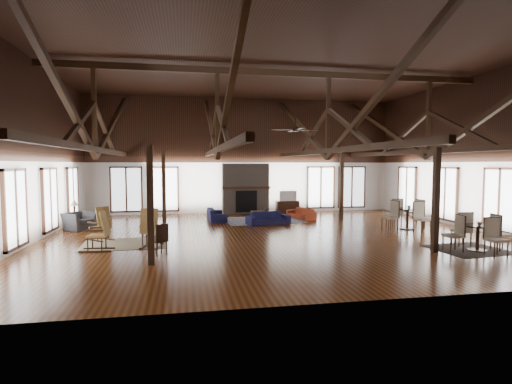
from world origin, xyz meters
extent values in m
plane|color=brown|center=(0.00, 0.00, 0.00)|extent=(16.00, 16.00, 0.00)
cube|color=black|center=(0.00, 0.00, 6.00)|extent=(16.00, 14.00, 0.02)
cube|color=white|center=(0.00, 7.00, 3.00)|extent=(16.00, 0.02, 6.00)
cube|color=white|center=(0.00, -7.00, 3.00)|extent=(16.00, 0.02, 6.00)
cube|color=white|center=(-8.00, 0.00, 3.00)|extent=(0.02, 14.00, 6.00)
cube|color=white|center=(8.00, 0.00, 3.00)|extent=(0.02, 14.00, 6.00)
cube|color=black|center=(0.00, 0.00, 5.75)|extent=(15.60, 0.18, 0.22)
cube|color=black|center=(-6.00, 0.00, 3.05)|extent=(0.16, 13.70, 0.18)
cube|color=black|center=(-6.00, 0.00, 4.40)|extent=(0.14, 0.14, 2.70)
cube|color=black|center=(-6.00, 3.50, 4.28)|extent=(0.15, 7.07, 3.12)
cube|color=black|center=(-6.00, -3.50, 4.28)|extent=(0.15, 7.07, 3.12)
cube|color=black|center=(-2.00, 0.00, 3.05)|extent=(0.16, 13.70, 0.18)
cube|color=black|center=(-2.00, 0.00, 4.40)|extent=(0.14, 0.14, 2.70)
cube|color=black|center=(-2.00, 3.50, 4.28)|extent=(0.15, 7.07, 3.12)
cube|color=black|center=(-2.00, -3.50, 4.28)|extent=(0.15, 7.07, 3.12)
cube|color=black|center=(2.00, 0.00, 3.05)|extent=(0.16, 13.70, 0.18)
cube|color=black|center=(2.00, 0.00, 4.40)|extent=(0.14, 0.14, 2.70)
cube|color=black|center=(2.00, 3.50, 4.28)|extent=(0.15, 7.07, 3.12)
cube|color=black|center=(2.00, -3.50, 4.28)|extent=(0.15, 7.07, 3.12)
cube|color=black|center=(6.00, 0.00, 3.05)|extent=(0.16, 13.70, 0.18)
cube|color=black|center=(6.00, 0.00, 4.40)|extent=(0.14, 0.14, 2.70)
cube|color=black|center=(6.00, 3.50, 4.28)|extent=(0.15, 7.07, 3.12)
cube|color=black|center=(6.00, -3.50, 4.28)|extent=(0.15, 7.07, 3.12)
cube|color=black|center=(-4.00, -3.50, 1.52)|extent=(0.16, 0.16, 3.05)
cube|color=black|center=(4.00, -3.50, 1.52)|extent=(0.16, 0.16, 3.05)
cube|color=black|center=(-4.00, 3.50, 1.52)|extent=(0.16, 0.16, 3.05)
cube|color=black|center=(4.00, 3.50, 1.52)|extent=(0.16, 0.16, 3.05)
cube|color=#675B4F|center=(0.00, 6.68, 1.30)|extent=(2.40, 0.62, 2.60)
cube|color=black|center=(0.00, 6.36, 0.65)|extent=(1.10, 0.06, 1.10)
cube|color=black|center=(0.00, 6.40, 1.35)|extent=(2.50, 0.20, 0.12)
cylinder|color=black|center=(0.50, -1.00, 4.05)|extent=(0.04, 0.04, 0.70)
cylinder|color=black|center=(0.50, -1.00, 3.70)|extent=(0.20, 0.20, 0.10)
cube|color=black|center=(0.95, -1.00, 3.70)|extent=(0.70, 0.12, 0.02)
cube|color=black|center=(0.50, -0.55, 3.70)|extent=(0.12, 0.70, 0.02)
cube|color=black|center=(0.05, -1.00, 3.70)|extent=(0.70, 0.12, 0.02)
cube|color=black|center=(0.50, -1.45, 3.70)|extent=(0.12, 0.70, 0.02)
imported|color=#141437|center=(0.36, 2.67, 0.27)|extent=(1.94, 1.09, 0.53)
imported|color=#131234|center=(-1.70, 4.25, 0.27)|extent=(1.89, 0.80, 0.54)
imported|color=#A73C20|center=(2.27, 4.16, 0.25)|extent=(1.79, 1.10, 0.49)
cube|color=brown|center=(0.43, 3.97, 0.39)|extent=(1.12, 0.62, 0.06)
cube|color=brown|center=(-0.03, 3.80, 0.18)|extent=(0.06, 0.06, 0.36)
cube|color=brown|center=(-0.03, 4.15, 0.18)|extent=(0.06, 0.06, 0.36)
cube|color=brown|center=(0.88, 3.80, 0.18)|extent=(0.06, 0.06, 0.36)
cube|color=brown|center=(0.88, 4.15, 0.18)|extent=(0.06, 0.06, 0.36)
imported|color=#B2B2B2|center=(0.55, 3.92, 0.52)|extent=(0.21, 0.21, 0.21)
imported|color=#2F2E31|center=(-7.20, 2.62, 0.34)|extent=(1.37, 1.40, 0.69)
cube|color=black|center=(-7.60, 3.50, 0.29)|extent=(0.44, 0.44, 0.59)
cylinder|color=black|center=(-7.60, 3.50, 0.76)|extent=(0.08, 0.08, 0.35)
cone|color=#EEE0C8|center=(-7.60, 3.50, 1.00)|extent=(0.31, 0.31, 0.25)
cube|color=#A07D3D|center=(-5.98, 0.19, 0.44)|extent=(0.70, 0.70, 0.05)
cube|color=#A07D3D|center=(-5.81, 0.03, 0.79)|extent=(0.49, 0.50, 0.73)
cube|color=black|center=(-6.12, 0.04, 0.03)|extent=(0.69, 0.65, 0.05)
cube|color=black|center=(-5.83, 0.34, 0.03)|extent=(0.69, 0.65, 0.05)
cube|color=#A07D3D|center=(-4.17, -1.22, 0.47)|extent=(0.63, 0.61, 0.06)
cube|color=#A07D3D|center=(-4.22, -1.46, 0.84)|extent=(0.57, 0.31, 0.77)
cube|color=black|center=(-4.38, -1.17, 0.03)|extent=(0.25, 0.94, 0.06)
cube|color=black|center=(-3.95, -1.26, 0.03)|extent=(0.25, 0.94, 0.06)
cube|color=#A07D3D|center=(-5.71, -1.53, 0.46)|extent=(0.55, 0.56, 0.05)
cube|color=#A07D3D|center=(-5.48, -1.55, 0.81)|extent=(0.25, 0.54, 0.75)
cube|color=black|center=(-5.73, -1.75, 0.03)|extent=(0.92, 0.14, 0.05)
cube|color=black|center=(-5.70, -1.32, 0.03)|extent=(0.92, 0.14, 0.05)
cube|color=black|center=(-3.95, -0.17, 0.47)|extent=(0.49, 0.49, 0.05)
cube|color=black|center=(-4.15, -0.19, 0.76)|extent=(0.09, 0.44, 0.58)
cylinder|color=black|center=(-3.95, -0.17, 0.24)|extent=(0.04, 0.04, 0.47)
cube|color=black|center=(-3.87, -2.43, 0.41)|extent=(0.53, 0.53, 0.05)
cube|color=black|center=(-3.78, -2.58, 0.66)|extent=(0.34, 0.23, 0.50)
cylinder|color=black|center=(-3.87, -2.43, 0.20)|extent=(0.03, 0.03, 0.41)
cylinder|color=black|center=(5.37, -3.55, 0.75)|extent=(0.88, 0.88, 0.04)
cylinder|color=black|center=(5.37, -3.55, 0.39)|extent=(0.10, 0.10, 0.73)
cylinder|color=black|center=(5.37, -3.55, 0.02)|extent=(0.53, 0.53, 0.04)
cylinder|color=black|center=(5.51, 0.46, 0.80)|extent=(0.94, 0.94, 0.04)
cylinder|color=black|center=(5.51, 0.46, 0.41)|extent=(0.10, 0.10, 0.78)
cylinder|color=black|center=(5.51, 0.46, 0.02)|extent=(0.57, 0.57, 0.04)
imported|color=#B2B2B2|center=(5.35, -3.62, 0.82)|extent=(0.15, 0.15, 0.10)
imported|color=#B2B2B2|center=(5.61, 0.52, 0.87)|extent=(0.16, 0.16, 0.11)
cube|color=black|center=(2.29, 6.75, 0.30)|extent=(1.21, 0.45, 0.60)
imported|color=#B2B2B2|center=(2.29, 6.75, 0.88)|extent=(0.95, 0.21, 0.54)
cube|color=tan|center=(-5.08, -0.60, 0.01)|extent=(2.69, 2.16, 0.01)
cube|color=#1B234B|center=(0.35, 3.95, 0.01)|extent=(3.70, 2.94, 0.01)
cube|color=black|center=(5.25, -3.35, 0.01)|extent=(2.22, 2.05, 0.01)
camera|label=1|loc=(-3.16, -13.85, 2.57)|focal=28.00mm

